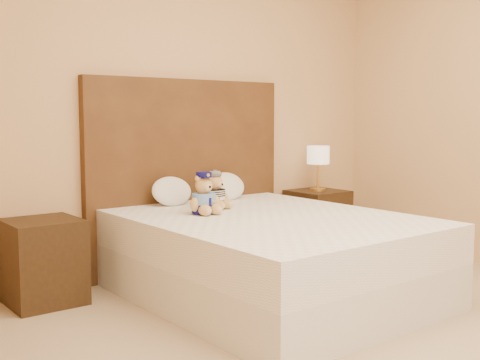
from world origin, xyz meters
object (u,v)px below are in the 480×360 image
teddy_prisoner (215,191)px  nightstand_right (317,221)px  nightstand_left (44,262)px  lamp (318,157)px  pillow_right (227,185)px  bed (270,257)px  teddy_police (204,193)px  pillow_left (172,190)px

teddy_prisoner → nightstand_right: bearing=1.4°
nightstand_left → nightstand_right: size_ratio=1.00×
lamp → pillow_right: (-1.00, 0.03, -0.18)m
bed → teddy_police: teddy_police is taller
pillow_left → nightstand_left: bearing=-178.3°
nightstand_left → teddy_police: size_ratio=1.95×
teddy_prisoner → pillow_right: bearing=32.2°
teddy_prisoner → pillow_left: bearing=104.8°
bed → teddy_prisoner: (-0.10, 0.50, 0.40)m
pillow_left → pillow_right: size_ratio=0.99×
nightstand_left → lamp: size_ratio=1.38×
pillow_right → nightstand_right: bearing=-1.7°
nightstand_right → bed: bearing=-147.4°
nightstand_left → teddy_prisoner: 1.26m
nightstand_left → teddy_police: bearing=-25.3°
nightstand_left → nightstand_right: bearing=0.0°
pillow_right → teddy_prisoner: bearing=-136.6°
nightstand_left → pillow_left: (0.99, 0.03, 0.39)m
nightstand_right → pillow_right: bearing=178.3°
nightstand_left → teddy_prisoner: teddy_prisoner is taller
lamp → pillow_left: size_ratio=1.21×
teddy_prisoner → pillow_left: size_ratio=0.78×
teddy_police → nightstand_right: bearing=16.7°
teddy_prisoner → teddy_police: bearing=-154.5°
bed → pillow_right: 0.95m
nightstand_right → lamp: bearing=180.0°
bed → nightstand_left: (-1.25, 0.80, -0.00)m
bed → nightstand_right: 1.48m
nightstand_left → teddy_police: teddy_police is taller
nightstand_left → pillow_left: 1.07m
teddy_prisoner → pillow_right: 0.48m
lamp → bed: bearing=-147.4°
teddy_prisoner → pillow_right: teddy_prisoner is taller
pillow_left → lamp: bearing=-1.1°
nightstand_right → pillow_left: pillow_left is taller
nightstand_left → pillow_right: 1.55m
nightstand_left → lamp: 2.56m
bed → lamp: bearing=32.6°
bed → teddy_police: (-0.30, 0.35, 0.42)m
lamp → teddy_police: 1.62m
teddy_police → pillow_right: size_ratio=0.84×
lamp → pillow_right: bearing=178.3°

